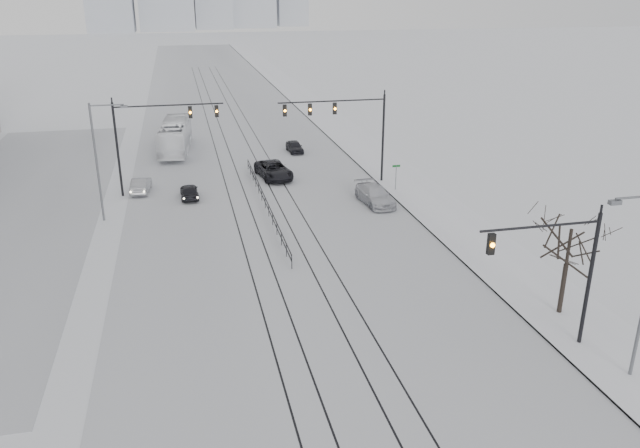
{
  "coord_description": "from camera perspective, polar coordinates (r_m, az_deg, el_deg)",
  "views": [
    {
      "loc": [
        -6.22,
        -17.51,
        16.69
      ],
      "look_at": [
        1.67,
        17.27,
        3.2
      ],
      "focal_mm": 35.0,
      "sensor_mm": 36.0,
      "label": 1
    }
  ],
  "objects": [
    {
      "name": "box_truck",
      "position": [
        70.14,
        -13.11,
        7.8
      ],
      "size": [
        3.84,
        12.08,
        3.31
      ],
      "primitive_type": "imported",
      "rotation": [
        0.0,
        0.0,
        3.05
      ],
      "color": "white",
      "rests_on": "ground"
    },
    {
      "name": "street_sign",
      "position": [
        54.81,
        6.96,
        4.59
      ],
      "size": [
        0.7,
        0.06,
        2.4
      ],
      "color": "#595B60",
      "rests_on": "ground"
    },
    {
      "name": "traffic_mast_nw",
      "position": [
        54.7,
        -15.07,
        8.29
      ],
      "size": [
        9.1,
        0.37,
        8.0
      ],
      "color": "black",
      "rests_on": "ground"
    },
    {
      "name": "road",
      "position": [
        79.53,
        -8.09,
        8.41
      ],
      "size": [
        22.0,
        260.0,
        0.02
      ],
      "primitive_type": "cube",
      "color": "silver",
      "rests_on": "ground"
    },
    {
      "name": "tram_rails",
      "position": [
        60.2,
        -6.36,
        4.51
      ],
      "size": [
        5.3,
        180.0,
        0.01
      ],
      "color": "black",
      "rests_on": "ground"
    },
    {
      "name": "traffic_mast_ne",
      "position": [
        55.53,
        2.52,
        9.35
      ],
      "size": [
        9.6,
        0.37,
        8.0
      ],
      "color": "black",
      "rests_on": "ground"
    },
    {
      "name": "sedan_sb_inner",
      "position": [
        53.96,
        -11.86,
        2.94
      ],
      "size": [
        1.56,
        3.68,
        1.24
      ],
      "primitive_type": "imported",
      "rotation": [
        0.0,
        0.0,
        3.17
      ],
      "color": "black",
      "rests_on": "ground"
    },
    {
      "name": "sedan_nb_front",
      "position": [
        58.74,
        -4.25,
        4.94
      ],
      "size": [
        3.34,
        5.89,
        1.55
      ],
      "primitive_type": "imported",
      "rotation": [
        0.0,
        0.0,
        0.14
      ],
      "color": "black",
      "rests_on": "ground"
    },
    {
      "name": "sedan_sb_outer",
      "position": [
        56.61,
        -16.06,
        3.43
      ],
      "size": [
        1.75,
        4.05,
        1.3
      ],
      "primitive_type": "imported",
      "rotation": [
        0.0,
        0.0,
        3.04
      ],
      "color": "gray",
      "rests_on": "ground"
    },
    {
      "name": "sedan_nb_right",
      "position": [
        51.58,
        5.04,
        2.63
      ],
      "size": [
        2.58,
        5.32,
        1.49
      ],
      "primitive_type": "imported",
      "rotation": [
        0.0,
        0.0,
        0.1
      ],
      "color": "silver",
      "rests_on": "ground"
    },
    {
      "name": "sedan_nb_far",
      "position": [
        68.24,
        -2.34,
        7.07
      ],
      "size": [
        1.63,
        3.67,
        1.22
      ],
      "primitive_type": "imported",
      "rotation": [
        0.0,
        0.0,
        0.05
      ],
      "color": "black",
      "rests_on": "ground"
    },
    {
      "name": "sidewalk_east",
      "position": [
        81.69,
        1.48,
        8.98
      ],
      "size": [
        5.0,
        260.0,
        0.16
      ],
      "primitive_type": "cube",
      "color": "white",
      "rests_on": "ground"
    },
    {
      "name": "parking_strip",
      "position": [
        56.79,
        -26.18,
        1.46
      ],
      "size": [
        14.0,
        60.0,
        0.03
      ],
      "primitive_type": "cube",
      "color": "silver",
      "rests_on": "ground"
    },
    {
      "name": "median_fence",
      "position": [
        50.57,
        -5.04,
        2.0
      ],
      "size": [
        0.06,
        24.0,
        1.0
      ],
      "color": "black",
      "rests_on": "ground"
    },
    {
      "name": "street_light_west",
      "position": [
        49.25,
        -19.49,
        6.05
      ],
      "size": [
        2.73,
        0.25,
        9.0
      ],
      "color": "#595B60",
      "rests_on": "ground"
    },
    {
      "name": "curb",
      "position": [
        81.14,
        -0.21,
        8.89
      ],
      "size": [
        0.1,
        260.0,
        0.12
      ],
      "primitive_type": "cube",
      "color": "gray",
      "rests_on": "ground"
    },
    {
      "name": "traffic_mast_near",
      "position": [
        31.45,
        21.27,
        -3.47
      ],
      "size": [
        6.1,
        0.37,
        7.0
      ],
      "color": "black",
      "rests_on": "ground"
    },
    {
      "name": "bare_tree",
      "position": [
        35.06,
        21.91,
        -1.22
      ],
      "size": [
        4.4,
        4.4,
        6.1
      ],
      "color": "black",
      "rests_on": "ground"
    }
  ]
}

